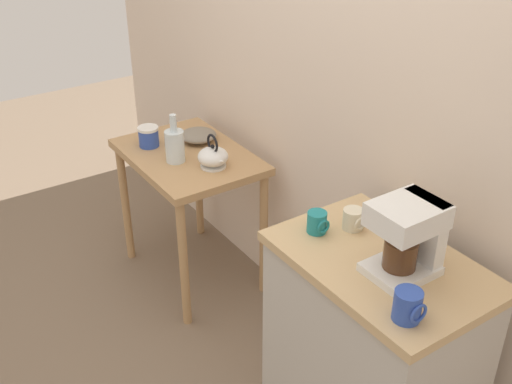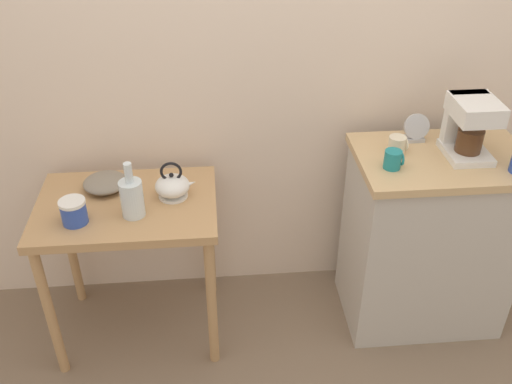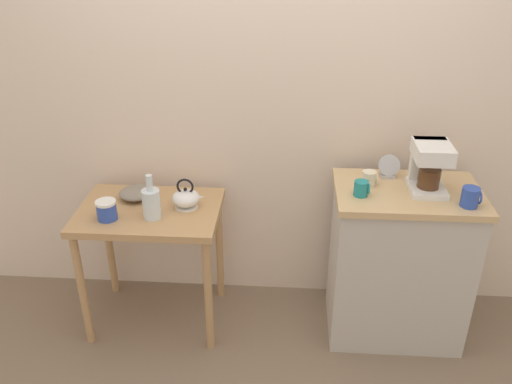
{
  "view_description": "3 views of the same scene",
  "coord_description": "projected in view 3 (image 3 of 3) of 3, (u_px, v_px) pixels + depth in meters",
  "views": [
    {
      "loc": [
        1.91,
        -1.34,
        2.15
      ],
      "look_at": [
        0.02,
        -0.06,
        0.86
      ],
      "focal_mm": 43.8,
      "sensor_mm": 36.0,
      "label": 1
    },
    {
      "loc": [
        -0.28,
        -2.08,
        2.14
      ],
      "look_at": [
        -0.1,
        -0.07,
        0.81
      ],
      "focal_mm": 39.93,
      "sensor_mm": 36.0,
      "label": 2
    },
    {
      "loc": [
        0.1,
        -2.52,
        2.18
      ],
      "look_at": [
        -0.07,
        -0.07,
        0.9
      ],
      "focal_mm": 37.41,
      "sensor_mm": 36.0,
      "label": 3
    }
  ],
  "objects": [
    {
      "name": "ground_plane",
      "position": [
        268.0,
        318.0,
        3.24
      ],
      "size": [
        8.0,
        8.0,
        0.0
      ],
      "primitive_type": "plane",
      "color": "#7A6651"
    },
    {
      "name": "back_wall",
      "position": [
        292.0,
        76.0,
        2.91
      ],
      "size": [
        4.4,
        0.1,
        2.8
      ],
      "primitive_type": "cube",
      "color": "beige",
      "rests_on": "ground_plane"
    },
    {
      "name": "wooden_table",
      "position": [
        151.0,
        226.0,
        2.96
      ],
      "size": [
        0.77,
        0.55,
        0.75
      ],
      "color": "tan",
      "rests_on": "ground_plane"
    },
    {
      "name": "kitchen_counter",
      "position": [
        398.0,
        263.0,
        2.97
      ],
      "size": [
        0.76,
        0.5,
        0.91
      ],
      "color": "#BCB7AD",
      "rests_on": "ground_plane"
    },
    {
      "name": "bowl_stoneware",
      "position": [
        136.0,
        193.0,
        3.01
      ],
      "size": [
        0.19,
        0.19,
        0.06
      ],
      "color": "gray",
      "rests_on": "wooden_table"
    },
    {
      "name": "teakettle",
      "position": [
        186.0,
        198.0,
        2.9
      ],
      "size": [
        0.18,
        0.15,
        0.17
      ],
      "color": "white",
      "rests_on": "wooden_table"
    },
    {
      "name": "glass_carafe_vase",
      "position": [
        151.0,
        203.0,
        2.79
      ],
      "size": [
        0.1,
        0.1,
        0.25
      ],
      "color": "silver",
      "rests_on": "wooden_table"
    },
    {
      "name": "canister_enamel",
      "position": [
        107.0,
        210.0,
        2.79
      ],
      "size": [
        0.11,
        0.11,
        0.11
      ],
      "color": "#2D4CAD",
      "rests_on": "wooden_table"
    },
    {
      "name": "coffee_maker",
      "position": [
        429.0,
        164.0,
        2.7
      ],
      "size": [
        0.18,
        0.22,
        0.26
      ],
      "color": "white",
      "rests_on": "kitchen_counter"
    },
    {
      "name": "mug_dark_teal",
      "position": [
        361.0,
        188.0,
        2.69
      ],
      "size": [
        0.08,
        0.07,
        0.08
      ],
      "color": "teal",
      "rests_on": "kitchen_counter"
    },
    {
      "name": "mug_small_cream",
      "position": [
        369.0,
        178.0,
        2.79
      ],
      "size": [
        0.08,
        0.08,
        0.08
      ],
      "color": "beige",
      "rests_on": "kitchen_counter"
    },
    {
      "name": "mug_blue",
      "position": [
        470.0,
        197.0,
        2.59
      ],
      "size": [
        0.09,
        0.09,
        0.1
      ],
      "color": "#2D4CAD",
      "rests_on": "kitchen_counter"
    },
    {
      "name": "table_clock",
      "position": [
        389.0,
        168.0,
        2.87
      ],
      "size": [
        0.11,
        0.06,
        0.13
      ],
      "color": "#B2B5BA",
      "rests_on": "kitchen_counter"
    }
  ]
}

